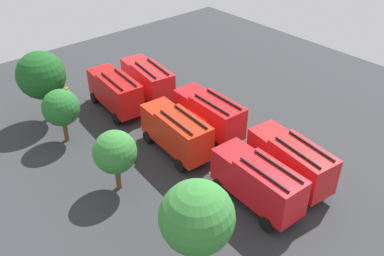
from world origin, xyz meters
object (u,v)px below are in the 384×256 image
object	(u,v)px
fire_truck_4	(176,131)
firefighter_2	(132,152)
tree_2	(61,108)
firefighter_0	(229,119)
fire_truck_3	(257,181)
fire_truck_2	(148,79)
traffic_cone_0	(196,101)
firefighter_1	(68,95)
fire_truck_0	(290,160)
tree_0	(197,218)
tree_3	(41,76)
tree_1	(115,152)
fire_truck_1	(209,113)
fire_truck_5	(115,91)

from	to	relation	value
fire_truck_4	firefighter_2	distance (m)	3.93
firefighter_2	tree_2	world-z (taller)	tree_2
firefighter_0	firefighter_2	world-z (taller)	firefighter_2
fire_truck_3	tree_2	distance (m)	17.54
fire_truck_2	traffic_cone_0	size ratio (longest dim) A/B	12.51
firefighter_1	fire_truck_4	bearing A→B (deg)	150.09
fire_truck_0	tree_0	distance (m)	10.99
firefighter_0	tree_2	distance (m)	14.79
tree_3	fire_truck_4	bearing A→B (deg)	-154.35
firefighter_2	tree_1	distance (m)	4.02
fire_truck_1	tree_3	bearing A→B (deg)	41.68
firefighter_1	fire_truck_0	bearing A→B (deg)	155.01
firefighter_0	fire_truck_1	bearing A→B (deg)	-45.20
firefighter_1	tree_2	world-z (taller)	tree_2
fire_truck_0	fire_truck_3	size ratio (longest dim) A/B	1.02
fire_truck_3	tree_3	size ratio (longest dim) A/B	1.08
tree_1	firefighter_2	bearing A→B (deg)	-52.98
tree_1	tree_2	size ratio (longest dim) A/B	1.01
fire_truck_3	fire_truck_0	bearing A→B (deg)	-87.46
firefighter_1	fire_truck_2	bearing A→B (deg)	-165.13
tree_0	fire_truck_0	bearing A→B (deg)	-81.84
fire_truck_0	fire_truck_3	world-z (taller)	same
fire_truck_2	fire_truck_5	bearing A→B (deg)	96.65
fire_truck_3	fire_truck_1	bearing A→B (deg)	-19.28
fire_truck_5	firefighter_2	xyz separation A→B (m)	(-7.87, 3.42, -1.19)
firefighter_2	tree_2	distance (m)	7.31
tree_3	traffic_cone_0	size ratio (longest dim) A/B	11.34
fire_truck_3	tree_2	world-z (taller)	tree_2
fire_truck_1	firefighter_1	size ratio (longest dim) A/B	3.98
fire_truck_0	firefighter_2	size ratio (longest dim) A/B	4.33
firefighter_0	fire_truck_5	bearing A→B (deg)	-90.66
fire_truck_5	firefighter_0	world-z (taller)	fire_truck_5
tree_3	fire_truck_2	bearing A→B (deg)	-107.07
fire_truck_4	firefighter_1	bearing A→B (deg)	17.22
firefighter_2	traffic_cone_0	distance (m)	10.91
fire_truck_2	firefighter_0	xyz separation A→B (m)	(-9.29, -2.43, -1.24)
tree_1	fire_truck_2	bearing A→B (deg)	-45.06
fire_truck_5	tree_1	xyz separation A→B (m)	(-9.83, 6.02, 1.18)
fire_truck_3	firefighter_2	size ratio (longest dim) A/B	4.25
fire_truck_4	tree_3	bearing A→B (deg)	29.73
firefighter_2	traffic_cone_0	world-z (taller)	firefighter_2
traffic_cone_0	tree_2	bearing A→B (deg)	78.69
fire_truck_0	firefighter_0	xyz separation A→B (m)	(8.37, -2.07, -1.24)
traffic_cone_0	tree_1	bearing A→B (deg)	114.21
fire_truck_3	tree_0	size ratio (longest dim) A/B	1.10
fire_truck_1	fire_truck_5	size ratio (longest dim) A/B	0.99
firefighter_0	fire_truck_3	bearing A→B (deg)	21.51
tree_2	tree_3	bearing A→B (deg)	-5.74
fire_truck_3	fire_truck_4	size ratio (longest dim) A/B	0.99
tree_3	fire_truck_0	bearing A→B (deg)	-154.53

